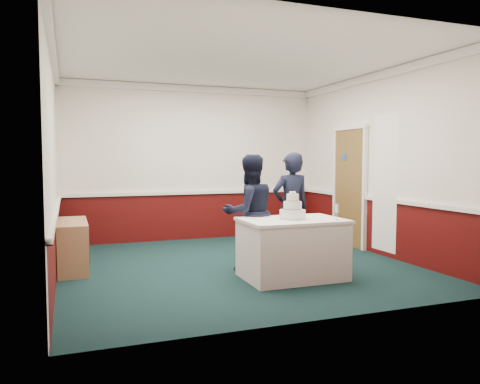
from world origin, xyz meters
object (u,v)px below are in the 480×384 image
object	(u,v)px
person_woman	(291,208)
cake_table	(292,248)
person_man	(250,213)
cake_knife	(297,221)
sideboard	(73,245)
wedding_cake	(293,211)
champagne_flute	(337,209)

from	to	relation	value
person_woman	cake_table	bearing A→B (deg)	61.38
person_man	cake_table	bearing A→B (deg)	116.60
cake_knife	sideboard	bearing A→B (deg)	162.31
wedding_cake	person_woman	world-z (taller)	person_woman
wedding_cake	cake_knife	size ratio (longest dim) A/B	1.65
wedding_cake	person_woman	distance (m)	0.93
cake_table	cake_knife	size ratio (longest dim) A/B	6.00
champagne_flute	sideboard	bearing A→B (deg)	151.16
champagne_flute	person_woman	size ratio (longest dim) A/B	0.12
cake_table	person_man	xyz separation A→B (m)	(-0.37, 0.60, 0.42)
sideboard	champagne_flute	bearing A→B (deg)	-28.84
cake_table	person_man	bearing A→B (deg)	121.63
wedding_cake	champagne_flute	distance (m)	0.57
sideboard	cake_knife	bearing A→B (deg)	-32.18
wedding_cake	cake_knife	world-z (taller)	wedding_cake
cake_knife	person_woman	distance (m)	1.12
sideboard	cake_table	xyz separation A→B (m)	(2.72, -1.49, 0.05)
cake_table	person_woman	bearing A→B (deg)	64.86
champagne_flute	person_woman	world-z (taller)	person_woman
sideboard	wedding_cake	size ratio (longest dim) A/B	3.30
wedding_cake	cake_knife	distance (m)	0.23
cake_table	person_woman	size ratio (longest dim) A/B	0.79
cake_table	wedding_cake	bearing A→B (deg)	90.00
sideboard	cake_table	bearing A→B (deg)	-28.76
cake_knife	person_man	world-z (taller)	person_man
champagne_flute	person_man	bearing A→B (deg)	134.63
cake_knife	cake_table	bearing A→B (deg)	95.96
sideboard	wedding_cake	xyz separation A→B (m)	(2.72, -1.49, 0.55)
sideboard	cake_knife	world-z (taller)	cake_knife
wedding_cake	person_woman	size ratio (longest dim) A/B	0.22
champagne_flute	person_woman	distance (m)	1.13
sideboard	cake_knife	distance (m)	3.21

